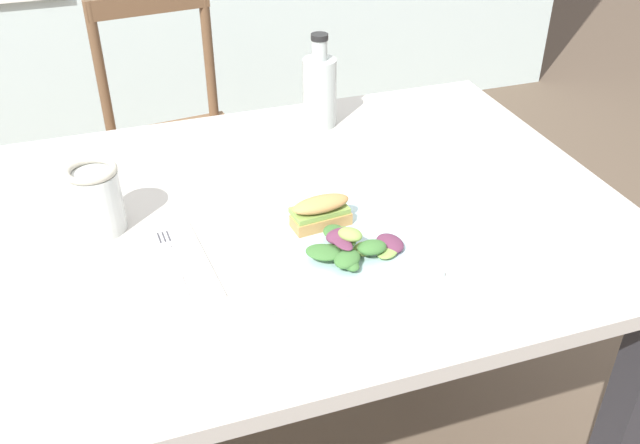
{
  "coord_description": "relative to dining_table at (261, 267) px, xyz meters",
  "views": [
    {
      "loc": [
        -0.35,
        -1.04,
        1.44
      ],
      "look_at": [
        -0.02,
        -0.07,
        0.76
      ],
      "focal_mm": 39.26,
      "sensor_mm": 36.0,
      "label": 1
    }
  ],
  "objects": [
    {
      "name": "napkin_folded",
      "position": [
        -0.17,
        -0.1,
        0.12
      ],
      "size": [
        0.13,
        0.24,
        0.0
      ],
      "primitive_type": "cube",
      "rotation": [
        0.0,
        0.0,
        0.09
      ],
      "color": "silver",
      "rests_on": "dining_table"
    },
    {
      "name": "chair_wooden_far",
      "position": [
        -0.03,
        0.92,
        -0.18
      ],
      "size": [
        0.44,
        0.44,
        0.87
      ],
      "color": "brown",
      "rests_on": "ground"
    },
    {
      "name": "bottle_cold_brew",
      "position": [
        0.23,
        0.33,
        0.19
      ],
      "size": [
        0.08,
        0.08,
        0.21
      ],
      "color": "black",
      "rests_on": "dining_table"
    },
    {
      "name": "dining_table",
      "position": [
        0.0,
        0.0,
        0.0
      ],
      "size": [
        1.36,
        0.9,
        0.74
      ],
      "color": "#BCB7AD",
      "rests_on": "ground"
    },
    {
      "name": "sandwich_half_front",
      "position": [
        0.1,
        -0.08,
        0.16
      ],
      "size": [
        0.11,
        0.06,
        0.06
      ],
      "color": "tan",
      "rests_on": "plate_lunch"
    },
    {
      "name": "salad_mixed_greens",
      "position": [
        0.12,
        -0.18,
        0.14
      ],
      "size": [
        0.18,
        0.13,
        0.04
      ],
      "color": "#84A84C",
      "rests_on": "plate_lunch"
    },
    {
      "name": "mason_jar_iced_tea",
      "position": [
        -0.27,
        0.05,
        0.17
      ],
      "size": [
        0.09,
        0.09,
        0.12
      ],
      "color": "#C67528",
      "rests_on": "dining_table"
    },
    {
      "name": "plate_lunch",
      "position": [
        0.09,
        -0.12,
        0.12
      ],
      "size": [
        0.3,
        0.3,
        0.01
      ],
      "primitive_type": "cube",
      "color": "silver",
      "rests_on": "dining_table"
    },
    {
      "name": "fork_on_napkin",
      "position": [
        -0.17,
        -0.08,
        0.12
      ],
      "size": [
        0.03,
        0.19,
        0.0
      ],
      "color": "silver",
      "rests_on": "napkin_folded"
    }
  ]
}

